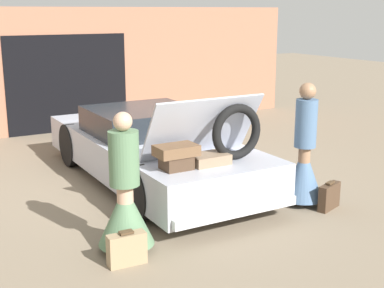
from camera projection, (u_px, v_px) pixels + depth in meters
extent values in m
plane|color=#7F705B|center=(152.00, 180.00, 8.81)|extent=(40.00, 40.00, 0.00)
cube|color=#9E664C|center=(67.00, 70.00, 12.16)|extent=(12.00, 0.12, 2.80)
cube|color=black|center=(68.00, 84.00, 12.18)|extent=(2.80, 0.02, 2.20)
cube|color=#B2B7C6|center=(151.00, 153.00, 8.69)|extent=(1.91, 4.86, 0.58)
cube|color=#1E2328|center=(143.00, 120.00, 8.82)|extent=(1.68, 1.56, 0.40)
cylinder|color=black|center=(70.00, 145.00, 9.56)|extent=(0.18, 0.76, 0.76)
cylinder|color=black|center=(159.00, 134.00, 10.41)|extent=(0.18, 0.76, 0.76)
cylinder|color=black|center=(139.00, 193.00, 7.06)|extent=(0.18, 0.76, 0.76)
cylinder|color=black|center=(248.00, 173.00, 7.92)|extent=(0.18, 0.76, 0.76)
cube|color=silver|center=(237.00, 212.00, 6.66)|extent=(1.81, 0.10, 0.12)
cube|color=#B2B7C6|center=(202.00, 128.00, 7.17)|extent=(1.62, 0.57, 0.88)
cube|color=#473323|center=(176.00, 162.00, 6.78)|extent=(0.37, 0.31, 0.18)
cube|color=#8C7259|center=(208.00, 159.00, 7.02)|extent=(0.51, 0.37, 0.13)
cube|color=brown|center=(176.00, 150.00, 6.74)|extent=(0.53, 0.35, 0.14)
torus|color=black|center=(237.00, 132.00, 7.16)|extent=(0.76, 0.12, 0.76)
cylinder|color=tan|center=(126.00, 218.00, 6.16)|extent=(0.19, 0.19, 0.79)
cone|color=#567A56|center=(126.00, 214.00, 6.15)|extent=(0.65, 0.65, 0.71)
cylinder|color=#567A56|center=(124.00, 158.00, 5.98)|extent=(0.34, 0.34, 0.63)
sphere|color=tan|center=(123.00, 121.00, 5.88)|extent=(0.22, 0.22, 0.22)
cylinder|color=#997051|center=(303.00, 176.00, 7.62)|extent=(0.17, 0.17, 0.85)
cone|color=slate|center=(303.00, 173.00, 7.61)|extent=(0.58, 0.58, 0.77)
cylinder|color=slate|center=(306.00, 123.00, 7.43)|extent=(0.30, 0.30, 0.68)
sphere|color=#997051|center=(308.00, 91.00, 7.32)|extent=(0.23, 0.23, 0.23)
cube|color=#9E8460|center=(127.00, 249.00, 5.84)|extent=(0.43, 0.17, 0.36)
cube|color=#4C3823|center=(126.00, 232.00, 5.80)|extent=(0.15, 0.10, 0.02)
cube|color=#473323|center=(329.00, 197.00, 7.49)|extent=(0.45, 0.26, 0.37)
cube|color=#4C3823|center=(330.00, 183.00, 7.44)|extent=(0.17, 0.12, 0.02)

